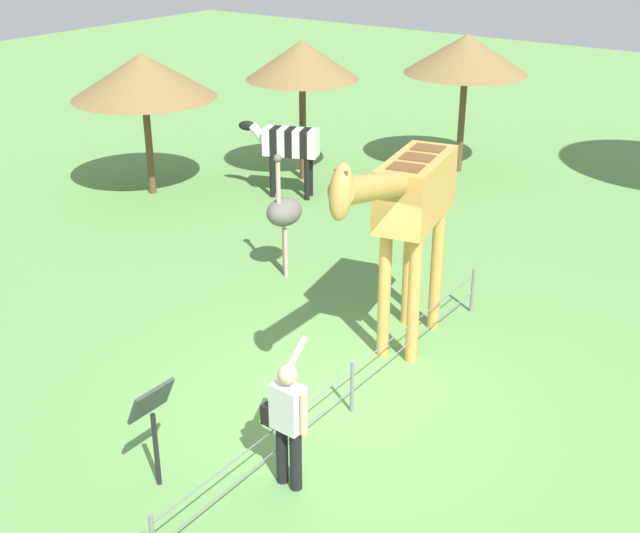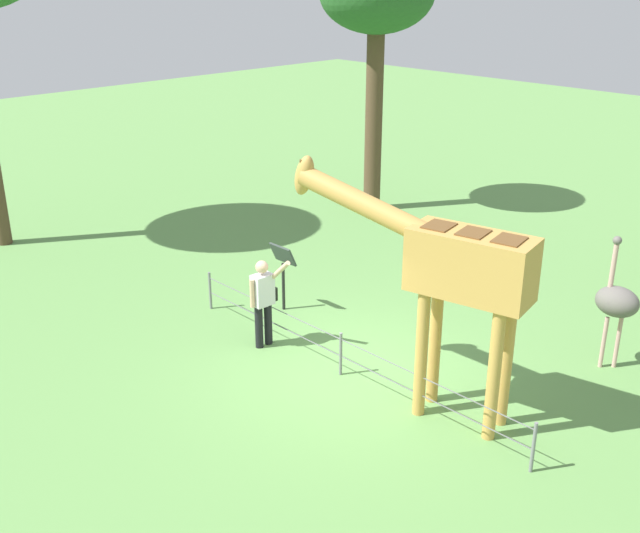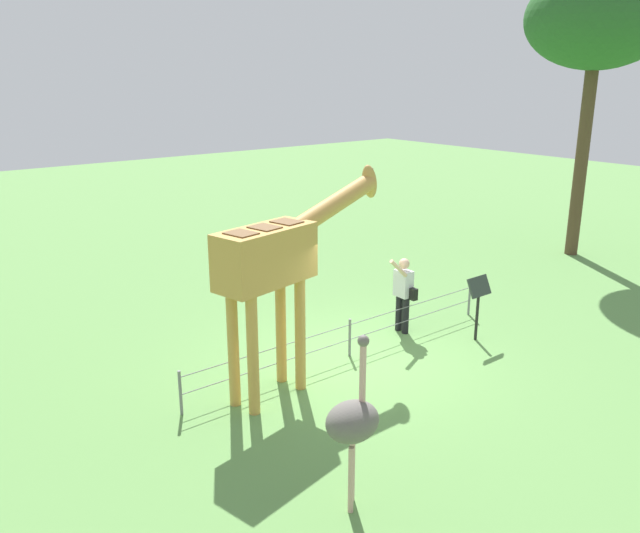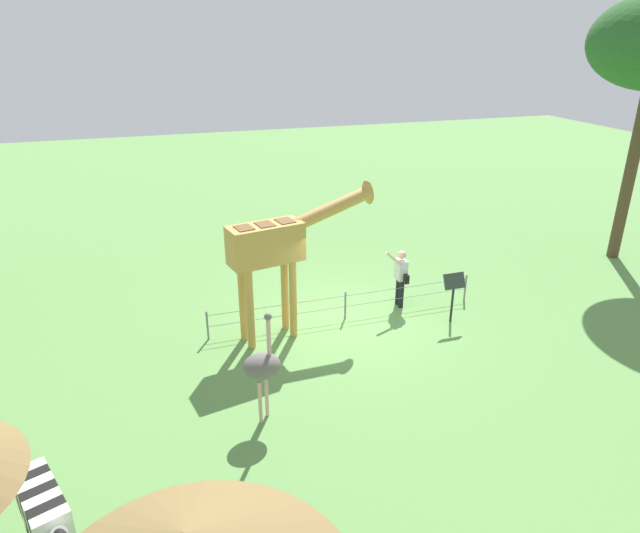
{
  "view_description": "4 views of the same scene",
  "coord_description": "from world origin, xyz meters",
  "px_view_note": "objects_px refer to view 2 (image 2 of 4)",
  "views": [
    {
      "loc": [
        7.54,
        5.14,
        6.15
      ],
      "look_at": [
        -0.32,
        -0.51,
        1.77
      ],
      "focal_mm": 45.89,
      "sensor_mm": 36.0,
      "label": 1
    },
    {
      "loc": [
        -7.48,
        7.93,
        6.22
      ],
      "look_at": [
        0.01,
        0.69,
        2.02
      ],
      "focal_mm": 42.54,
      "sensor_mm": 36.0,
      "label": 2
    },
    {
      "loc": [
        -7.42,
        -8.2,
        5.17
      ],
      "look_at": [
        -0.91,
        -0.02,
        2.01
      ],
      "focal_mm": 36.16,
      "sensor_mm": 36.0,
      "label": 3
    },
    {
      "loc": [
        -4.56,
        -11.77,
        6.86
      ],
      "look_at": [
        -0.76,
        -0.01,
        1.64
      ],
      "focal_mm": 31.5,
      "sensor_mm": 36.0,
      "label": 4
    }
  ],
  "objects_px": {
    "ostrich": "(617,302)",
    "info_sign": "(283,263)",
    "visitor": "(264,298)",
    "giraffe": "(449,268)"
  },
  "relations": [
    {
      "from": "ostrich",
      "to": "info_sign",
      "type": "relative_size",
      "value": 1.7
    },
    {
      "from": "visitor",
      "to": "ostrich",
      "type": "xyz_separation_m",
      "value": [
        -4.51,
        -3.57,
        0.27
      ]
    },
    {
      "from": "visitor",
      "to": "info_sign",
      "type": "distance_m",
      "value": 1.49
    },
    {
      "from": "giraffe",
      "to": "visitor",
      "type": "relative_size",
      "value": 2.28
    },
    {
      "from": "info_sign",
      "to": "giraffe",
      "type": "bearing_deg",
      "value": 170.69
    },
    {
      "from": "visitor",
      "to": "info_sign",
      "type": "xyz_separation_m",
      "value": [
        0.87,
        -1.21,
        0.05
      ]
    },
    {
      "from": "giraffe",
      "to": "info_sign",
      "type": "height_order",
      "value": "giraffe"
    },
    {
      "from": "giraffe",
      "to": "visitor",
      "type": "distance_m",
      "value": 3.71
    },
    {
      "from": "giraffe",
      "to": "ostrich",
      "type": "distance_m",
      "value": 3.44
    },
    {
      "from": "visitor",
      "to": "info_sign",
      "type": "bearing_deg",
      "value": -54.3
    }
  ]
}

